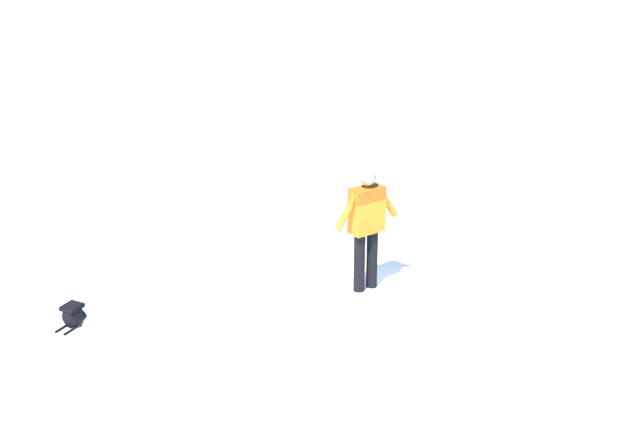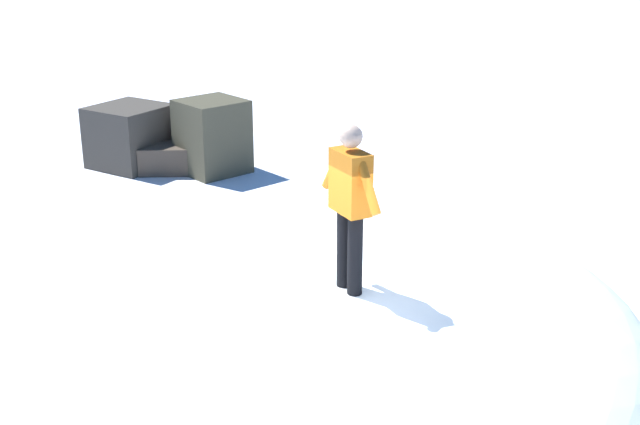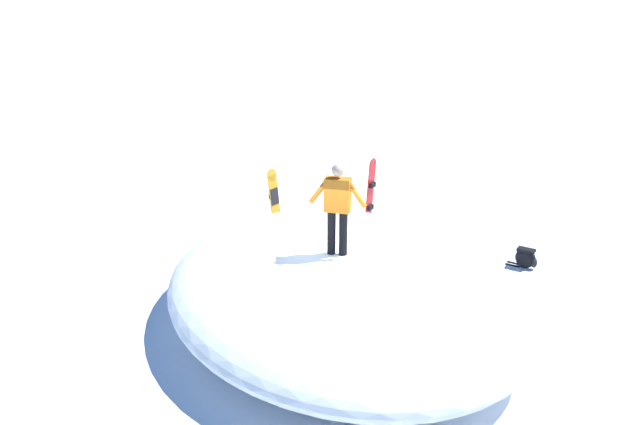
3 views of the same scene
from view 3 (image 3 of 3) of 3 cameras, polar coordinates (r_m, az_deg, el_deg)
The scene contains 6 objects.
ground at distance 12.21m, azimuth 1.15°, elevation -8.73°, with size 240.00×240.00×0.00m, color white.
snow_mound at distance 11.69m, azimuth 2.12°, elevation -6.48°, with size 7.24×5.93×1.32m, color white.
snowboarder_standing at distance 11.08m, azimuth 1.49°, elevation 0.72°, with size 0.97×0.28×1.58m.
snowboard_primary_upright at distance 15.11m, azimuth -3.83°, elevation 0.76°, with size 0.27×0.33×1.66m.
snowboard_secondary_upright at distance 15.80m, azimuth 4.28°, elevation 1.73°, with size 0.21×0.30×1.71m.
backpack_near at distance 14.55m, azimuth 16.95°, elevation -3.68°, with size 0.64×0.30×0.43m.
Camera 3 is at (3.79, -9.94, 5.99)m, focal length 38.02 mm.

